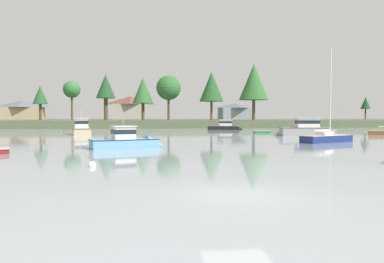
{
  "coord_description": "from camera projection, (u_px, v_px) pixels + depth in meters",
  "views": [
    {
      "loc": [
        -3.36,
        -13.49,
        2.85
      ],
      "look_at": [
        3.36,
        41.32,
        0.63
      ],
      "focal_mm": 35.79,
      "sensor_mm": 36.0,
      "label": 1
    }
  ],
  "objects": [
    {
      "name": "ground_plane",
      "position": [
        238.0,
        194.0,
        13.9
      ],
      "size": [
        400.0,
        400.0,
        0.0
      ],
      "primitive_type": "plane",
      "color": "#939EA3"
    },
    {
      "name": "far_shore_bank",
      "position": [
        157.0,
        123.0,
        113.09
      ],
      "size": [
        164.92,
        51.91,
        1.85
      ],
      "primitive_type": "cube",
      "color": "#4C563D",
      "rests_on": "ground"
    },
    {
      "name": "cruiser_skyblue",
      "position": [
        131.0,
        143.0,
        34.07
      ],
      "size": [
        6.95,
        4.0,
        3.5
      ],
      "color": "#669ECC",
      "rests_on": "ground"
    },
    {
      "name": "dinghy_green",
      "position": [
        262.0,
        132.0,
        64.42
      ],
      "size": [
        2.91,
        1.48,
        0.51
      ],
      "color": "#236B3D",
      "rests_on": "ground"
    },
    {
      "name": "sailboat_navy",
      "position": [
        327.0,
        140.0,
        41.64
      ],
      "size": [
        6.79,
        4.53,
        10.69
      ],
      "color": "navy",
      "rests_on": "ground"
    },
    {
      "name": "cruiser_black",
      "position": [
        227.0,
        127.0,
        80.03
      ],
      "size": [
        7.73,
        3.22,
        4.02
      ],
      "color": "black",
      "rests_on": "ground"
    },
    {
      "name": "cruiser_sand",
      "position": [
        81.0,
        130.0,
        60.07
      ],
      "size": [
        4.07,
        8.79,
        4.98
      ],
      "color": "tan",
      "rests_on": "ground"
    },
    {
      "name": "cruiser_grey",
      "position": [
        303.0,
        131.0,
        56.13
      ],
      "size": [
        9.12,
        3.56,
        4.74
      ],
      "color": "gray",
      "rests_on": "ground"
    },
    {
      "name": "mooring_buoy_yellow",
      "position": [
        316.0,
        132.0,
        68.48
      ],
      "size": [
        0.47,
        0.47,
        0.52
      ],
      "color": "yellow",
      "rests_on": "ground"
    },
    {
      "name": "mooring_buoy_green",
      "position": [
        60.0,
        132.0,
        67.67
      ],
      "size": [
        0.38,
        0.38,
        0.43
      ],
      "color": "#1E8C47",
      "rests_on": "ground"
    },
    {
      "name": "mooring_buoy_white",
      "position": [
        92.0,
        165.0,
        21.61
      ],
      "size": [
        0.44,
        0.44,
        0.49
      ],
      "color": "white",
      "rests_on": "ground"
    },
    {
      "name": "shore_tree_inland_a",
      "position": [
        169.0,
        88.0,
        97.74
      ],
      "size": [
        6.28,
        6.28,
        11.39
      ],
      "color": "brown",
      "rests_on": "far_shore_bank"
    },
    {
      "name": "shore_tree_center_left",
      "position": [
        143.0,
        91.0,
        96.47
      ],
      "size": [
        5.21,
        5.21,
        10.64
      ],
      "color": "brown",
      "rests_on": "far_shore_bank"
    },
    {
      "name": "shore_tree_right_mid",
      "position": [
        211.0,
        87.0,
        95.5
      ],
      "size": [
        6.02,
        6.02,
        12.07
      ],
      "color": "brown",
      "rests_on": "far_shore_bank"
    },
    {
      "name": "shore_tree_far_left",
      "position": [
        106.0,
        87.0,
        94.94
      ],
      "size": [
        4.79,
        4.79,
        11.34
      ],
      "color": "brown",
      "rests_on": "far_shore_bank"
    },
    {
      "name": "shore_tree_far_right",
      "position": [
        72.0,
        90.0,
        105.21
      ],
      "size": [
        4.72,
        4.72,
        10.73
      ],
      "color": "brown",
      "rests_on": "far_shore_bank"
    },
    {
      "name": "shore_tree_inland_c",
      "position": [
        254.0,
        82.0,
        93.49
      ],
      "size": [
        7.19,
        7.19,
        13.78
      ],
      "color": "brown",
      "rests_on": "far_shore_bank"
    },
    {
      "name": "shore_tree_center",
      "position": [
        366.0,
        103.0,
        118.92
      ],
      "size": [
        3.04,
        3.04,
        6.95
      ],
      "color": "brown",
      "rests_on": "far_shore_bank"
    },
    {
      "name": "shore_tree_left",
      "position": [
        40.0,
        95.0,
        92.32
      ],
      "size": [
        3.6,
        3.6,
        8.36
      ],
      "color": "brown",
      "rests_on": "far_shore_bank"
    },
    {
      "name": "cottage_behind_trees",
      "position": [
        130.0,
        107.0,
        123.08
      ],
      "size": [
        12.09,
        7.35,
        7.42
      ],
      "color": "#9E998E",
      "rests_on": "far_shore_bank"
    },
    {
      "name": "cottage_eastern",
      "position": [
        236.0,
        111.0,
        122.31
      ],
      "size": [
        11.07,
        9.87,
        5.12
      ],
      "color": "gray",
      "rests_on": "far_shore_bank"
    },
    {
      "name": "cottage_hillside",
      "position": [
        23.0,
        110.0,
        114.66
      ],
      "size": [
        12.69,
        7.53,
        5.64
      ],
      "color": "tan",
      "rests_on": "far_shore_bank"
    }
  ]
}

